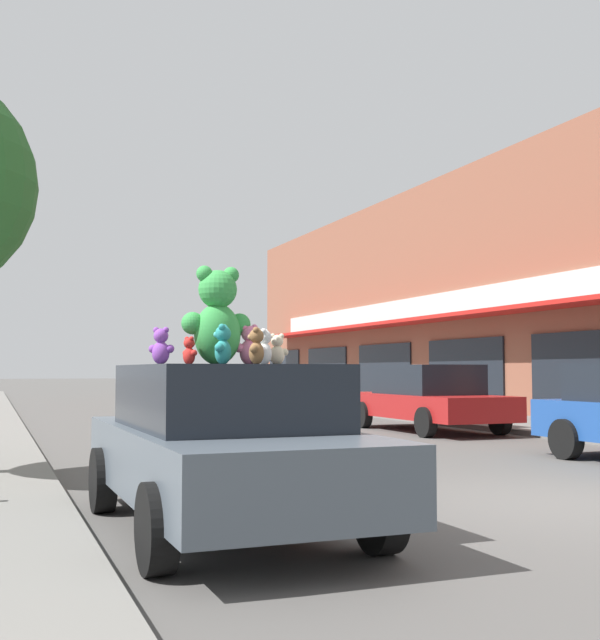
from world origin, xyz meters
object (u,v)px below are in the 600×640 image
object	(u,v)px
teddy_bear_giant	(217,317)
parked_car_far_right	(428,397)
teddy_bear_cream	(277,350)
teddy_bear_teal	(223,345)
teddy_bear_brown	(256,347)
teddy_bear_pink	(249,345)
plush_art_car	(224,443)
teddy_bear_red	(189,351)
teddy_bear_white	(264,347)
teddy_bear_purple	(161,346)

from	to	relation	value
teddy_bear_giant	parked_car_far_right	size ratio (longest dim) A/B	0.19
teddy_bear_cream	teddy_bear_teal	distance (m)	0.88
teddy_bear_teal	teddy_bear_brown	bearing A→B (deg)	98.12
teddy_bear_teal	teddy_bear_pink	bearing A→B (deg)	166.23
teddy_bear_cream	teddy_bear_brown	world-z (taller)	teddy_bear_brown
plush_art_car	teddy_bear_brown	bearing A→B (deg)	-39.02
teddy_bear_pink	teddy_bear_teal	bearing A→B (deg)	40.02
plush_art_car	teddy_bear_pink	world-z (taller)	teddy_bear_pink
parked_car_far_right	teddy_bear_red	bearing A→B (deg)	-130.50
plush_art_car	teddy_bear_giant	xyz separation A→B (m)	(0.03, 0.35, 1.13)
teddy_bear_pink	parked_car_far_right	xyz separation A→B (m)	(7.12, 8.97, -0.85)
teddy_bear_white	teddy_bear_red	distance (m)	0.68
teddy_bear_cream	teddy_bear_white	bearing A→B (deg)	67.29
teddy_bear_cream	teddy_bear_white	distance (m)	0.40
teddy_bear_pink	teddy_bear_cream	distance (m)	0.35
parked_car_far_right	teddy_bear_giant	bearing A→B (deg)	-129.68
parked_car_far_right	teddy_bear_teal	bearing A→B (deg)	-128.61
teddy_bear_red	teddy_bear_teal	distance (m)	0.42
teddy_bear_pink	teddy_bear_red	world-z (taller)	teddy_bear_pink
plush_art_car	teddy_bear_brown	size ratio (longest dim) A/B	12.86
teddy_bear_cream	teddy_bear_purple	distance (m)	1.38
teddy_bear_brown	parked_car_far_right	xyz separation A→B (m)	(7.21, 9.48, -0.83)
teddy_bear_cream	teddy_bear_red	size ratio (longest dim) A/B	1.19
teddy_bear_pink	teddy_bear_purple	xyz separation A→B (m)	(-0.92, -0.47, -0.03)
plush_art_car	teddy_bear_purple	bearing A→B (deg)	-166.97
teddy_bear_white	teddy_bear_brown	distance (m)	0.36
teddy_bear_red	teddy_bear_cream	bearing A→B (deg)	-100.91
plush_art_car	parked_car_far_right	xyz separation A→B (m)	(7.45, 9.29, 0.02)
teddy_bear_purple	teddy_bear_white	bearing A→B (deg)	-128.80
teddy_bear_giant	teddy_bear_cream	xyz separation A→B (m)	(0.63, 0.10, -0.29)
teddy_bear_pink	teddy_bear_teal	world-z (taller)	teddy_bear_pink
plush_art_car	teddy_bear_pink	xyz separation A→B (m)	(0.33, 0.32, 0.87)
plush_art_car	teddy_bear_cream	size ratio (longest dim) A/B	13.75
teddy_bear_teal	teddy_bear_purple	world-z (taller)	teddy_bear_teal
teddy_bear_giant	teddy_bear_cream	world-z (taller)	teddy_bear_giant
teddy_bear_cream	teddy_bear_teal	xyz separation A→B (m)	(-0.69, -0.54, 0.02)
teddy_bear_purple	teddy_bear_pink	bearing A→B (deg)	-117.01
teddy_bear_pink	teddy_bear_purple	world-z (taller)	teddy_bear_pink
teddy_bear_giant	teddy_bear_white	distance (m)	0.53
teddy_bear_cream	teddy_bear_brown	size ratio (longest dim) A/B	0.94
teddy_bear_giant	teddy_bear_purple	bearing A→B (deg)	35.58
teddy_bear_white	teddy_bear_red	bearing A→B (deg)	-73.15
plush_art_car	teddy_bear_teal	xyz separation A→B (m)	(-0.04, -0.08, 0.86)
teddy_bear_white	parked_car_far_right	bearing A→B (deg)	171.76
teddy_bear_pink	teddy_bear_cream	bearing A→B (deg)	-166.26
teddy_bear_brown	teddy_bear_cream	bearing A→B (deg)	172.58
teddy_bear_teal	teddy_bear_purple	xyz separation A→B (m)	(-0.55, -0.06, -0.02)
teddy_bear_cream	teddy_bear_purple	bearing A→B (deg)	39.35
teddy_bear_cream	parked_car_far_right	world-z (taller)	teddy_bear_cream
teddy_bear_pink	parked_car_far_right	world-z (taller)	teddy_bear_pink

